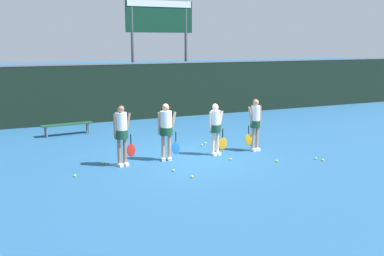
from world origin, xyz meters
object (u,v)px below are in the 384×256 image
(tennis_ball_11, at_px, (205,143))
(tennis_ball_8, at_px, (276,161))
(player_3, at_px, (255,121))
(tennis_ball_0, at_px, (230,159))
(player_0, at_px, (122,130))
(player_2, at_px, (216,126))
(bench_courtside, at_px, (67,125))
(tennis_ball_1, at_px, (202,145))
(tennis_ball_10, at_px, (168,152))
(tennis_ball_6, at_px, (316,158))
(tennis_ball_7, at_px, (251,144))
(tennis_ball_2, at_px, (192,177))
(scoreboard, at_px, (160,27))
(tennis_ball_9, at_px, (75,176))
(player_1, at_px, (166,127))
(tennis_ball_4, at_px, (323,160))
(tennis_ball_5, at_px, (173,170))
(tennis_ball_3, at_px, (105,163))

(tennis_ball_11, bearing_deg, tennis_ball_8, -73.77)
(player_3, xyz_separation_m, tennis_ball_0, (-1.32, -0.74, -0.96))
(player_0, height_order, player_2, player_0)
(bench_courtside, xyz_separation_m, tennis_ball_1, (3.92, -3.80, -0.34))
(player_0, relative_size, tennis_ball_10, 27.24)
(tennis_ball_1, distance_m, tennis_ball_6, 3.88)
(tennis_ball_1, height_order, tennis_ball_11, tennis_ball_1)
(tennis_ball_6, relative_size, tennis_ball_7, 0.94)
(player_0, bearing_deg, tennis_ball_8, -30.79)
(tennis_ball_2, bearing_deg, tennis_ball_6, 2.24)
(tennis_ball_1, bearing_deg, bench_courtside, 135.87)
(scoreboard, relative_size, tennis_ball_6, 80.55)
(tennis_ball_10, bearing_deg, tennis_ball_9, -155.68)
(player_0, distance_m, player_1, 1.38)
(tennis_ball_1, height_order, tennis_ball_7, same)
(tennis_ball_4, bearing_deg, tennis_ball_6, 106.05)
(player_0, xyz_separation_m, tennis_ball_5, (1.12, -1.15, -1.02))
(scoreboard, height_order, tennis_ball_11, scoreboard)
(tennis_ball_9, bearing_deg, tennis_ball_2, -25.92)
(player_0, xyz_separation_m, tennis_ball_0, (3.14, -0.74, -1.02))
(tennis_ball_4, bearing_deg, tennis_ball_8, 160.42)
(tennis_ball_3, bearing_deg, tennis_ball_7, 3.88)
(player_2, relative_size, tennis_ball_5, 25.27)
(player_1, distance_m, tennis_ball_1, 2.40)
(tennis_ball_4, bearing_deg, tennis_ball_7, 107.50)
(tennis_ball_7, height_order, tennis_ball_10, tennis_ball_7)
(tennis_ball_4, distance_m, tennis_ball_5, 4.58)
(tennis_ball_0, bearing_deg, player_1, 155.77)
(scoreboard, bearing_deg, tennis_ball_5, -108.43)
(tennis_ball_2, bearing_deg, player_3, 31.48)
(tennis_ball_0, xyz_separation_m, tennis_ball_10, (-1.39, 1.64, -0.00))
(player_0, height_order, tennis_ball_4, player_0)
(tennis_ball_8, bearing_deg, tennis_ball_5, 173.61)
(player_0, xyz_separation_m, tennis_ball_1, (3.18, 1.31, -1.02))
(player_1, xyz_separation_m, tennis_ball_6, (4.17, -1.80, -0.99))
(tennis_ball_5, height_order, tennis_ball_10, same)
(player_1, relative_size, tennis_ball_2, 24.02)
(tennis_ball_1, xyz_separation_m, tennis_ball_5, (-2.05, -2.46, -0.00))
(tennis_ball_1, relative_size, tennis_ball_2, 0.98)
(player_1, distance_m, player_3, 3.08)
(tennis_ball_10, xyz_separation_m, tennis_ball_11, (1.65, 0.62, 0.00))
(player_2, bearing_deg, tennis_ball_6, -41.45)
(tennis_ball_0, bearing_deg, tennis_ball_6, -22.64)
(tennis_ball_8, bearing_deg, tennis_ball_4, -19.58)
(tennis_ball_1, distance_m, tennis_ball_11, 0.31)
(player_0, height_order, tennis_ball_7, player_0)
(tennis_ball_2, relative_size, tennis_ball_7, 1.00)
(tennis_ball_6, bearing_deg, tennis_ball_11, 123.32)
(tennis_ball_8, bearing_deg, tennis_ball_0, 146.27)
(tennis_ball_5, bearing_deg, tennis_ball_3, 135.49)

